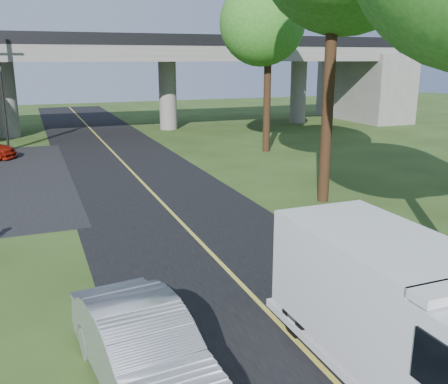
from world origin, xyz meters
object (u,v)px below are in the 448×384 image
step_van (400,309)px  silver_sedan (143,350)px  traffic_signal (3,99)px  tree_right_far (273,11)px

step_van → silver_sedan: step_van is taller
traffic_signal → step_van: (7.07, -27.51, -1.83)m
tree_right_far → silver_sedan: size_ratio=2.46×
traffic_signal → step_van: bearing=-75.6°
tree_right_far → silver_sedan: 24.68m
tree_right_far → silver_sedan: bearing=-121.9°
traffic_signal → tree_right_far: 17.18m
traffic_signal → silver_sedan: bearing=-83.9°
silver_sedan → traffic_signal: bearing=88.8°
traffic_signal → silver_sedan: traffic_signal is taller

